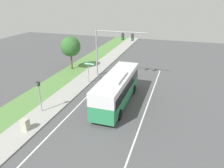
# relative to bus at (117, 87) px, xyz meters

# --- Properties ---
(ground_plane) EXTENTS (80.00, 80.00, 0.00)m
(ground_plane) POSITION_rel_bus_xyz_m (-0.26, -2.30, -1.92)
(ground_plane) COLOR #4C4C4F
(sidewalk) EXTENTS (2.80, 80.00, 0.12)m
(sidewalk) POSITION_rel_bus_xyz_m (-6.46, -2.30, -1.86)
(sidewalk) COLOR #9E9E99
(sidewalk) RESTS_ON ground_plane
(grass_verge) EXTENTS (3.60, 80.00, 0.10)m
(grass_verge) POSITION_rel_bus_xyz_m (-9.66, -2.30, -1.87)
(grass_verge) COLOR #568442
(grass_verge) RESTS_ON ground_plane
(lane_divider_near) EXTENTS (0.14, 30.00, 0.01)m
(lane_divider_near) POSITION_rel_bus_xyz_m (-3.86, -2.30, -1.91)
(lane_divider_near) COLOR silver
(lane_divider_near) RESTS_ON ground_plane
(lane_divider_far) EXTENTS (0.14, 30.00, 0.01)m
(lane_divider_far) POSITION_rel_bus_xyz_m (3.34, -2.30, -1.91)
(lane_divider_far) COLOR silver
(lane_divider_far) RESTS_ON ground_plane
(bus) EXTENTS (2.70, 10.19, 3.51)m
(bus) POSITION_rel_bus_xyz_m (0.00, 0.00, 0.00)
(bus) COLOR #2D8956
(bus) RESTS_ON ground_plane
(signal_gantry) EXTENTS (7.26, 0.41, 6.83)m
(signal_gantry) POSITION_rel_bus_xyz_m (-3.13, 7.62, 3.00)
(signal_gantry) COLOR #939399
(signal_gantry) RESTS_ON ground_plane
(pedestrian_signal) EXTENTS (0.28, 0.34, 3.38)m
(pedestrian_signal) POSITION_rel_bus_xyz_m (-6.77, -4.27, 0.36)
(pedestrian_signal) COLOR #939399
(pedestrian_signal) RESTS_ON ground_plane
(street_sign) EXTENTS (1.53, 0.08, 2.97)m
(street_sign) POSITION_rel_bus_xyz_m (-5.27, 4.57, 0.19)
(street_sign) COLOR #939399
(street_sign) RESTS_ON ground_plane
(utility_cabinet) EXTENTS (0.62, 0.57, 1.02)m
(utility_cabinet) POSITION_rel_bus_xyz_m (-6.21, -7.50, -1.29)
(utility_cabinet) COLOR #B7B29E
(utility_cabinet) RESTS_ON sidewalk
(roadside_tree) EXTENTS (3.10, 3.10, 5.18)m
(roadside_tree) POSITION_rel_bus_xyz_m (-10.17, 8.95, 1.80)
(roadside_tree) COLOR brown
(roadside_tree) RESTS_ON grass_verge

